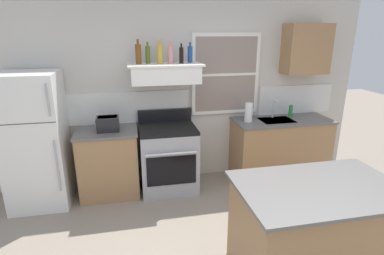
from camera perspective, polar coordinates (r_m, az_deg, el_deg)
back_wall at (r=4.41m, az=-1.71°, el=7.19°), size 5.40×0.11×2.70m
refrigerator at (r=4.26m, az=-27.12°, el=-2.24°), size 0.70×0.72×1.69m
counter_left_of_stove at (r=4.31m, az=-15.19°, el=-6.22°), size 0.79×0.63×0.91m
toaster at (r=4.08m, az=-15.39°, el=0.71°), size 0.30×0.20×0.19m
stove_range at (r=4.28m, az=-4.46°, el=-5.63°), size 0.76×0.69×1.09m
range_hood_shelf at (r=4.07m, az=-5.03°, el=10.09°), size 0.96×0.52×0.24m
bottle_amber_wine at (r=4.02m, az=-9.98°, el=13.39°), size 0.07×0.07×0.30m
bottle_olive_oil_square at (r=4.07m, az=-8.24°, el=13.33°), size 0.06×0.06×0.27m
bottle_champagne_gold_foil at (r=4.02m, az=-6.00°, el=13.53°), size 0.08×0.08×0.30m
bottle_rose_pink at (r=4.03m, az=-4.01°, el=13.51°), size 0.07×0.07×0.29m
bottle_balsamic_dark at (r=4.06m, az=-1.99°, el=13.36°), size 0.06×0.06×0.25m
bottle_blue_liqueur at (r=4.15m, az=-0.37°, el=13.53°), size 0.07×0.07×0.26m
counter_right_with_sink at (r=4.81m, az=16.01°, el=-3.70°), size 1.43×0.63×0.91m
sink_faucet at (r=4.67m, az=15.03°, el=3.81°), size 0.03×0.17×0.28m
paper_towel_roll at (r=4.42m, az=10.51°, el=2.81°), size 0.11×0.11×0.27m
dish_soap_bottle at (r=4.82m, az=17.91°, el=2.94°), size 0.06×0.06×0.18m
kitchen_island at (r=3.05m, az=21.84°, el=-17.64°), size 1.40×0.90×0.91m
upper_cabinet_right at (r=4.81m, az=20.53°, el=13.56°), size 0.64×0.32×0.70m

